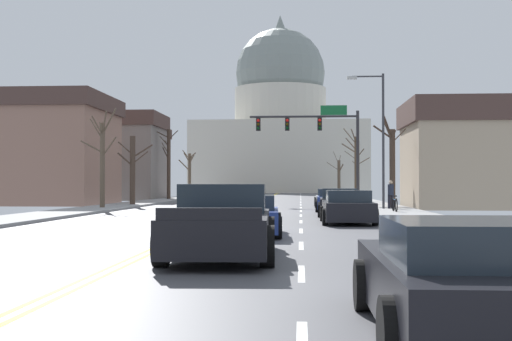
# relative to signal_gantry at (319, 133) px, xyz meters

# --- Properties ---
(ground) EXTENTS (20.00, 180.00, 0.20)m
(ground) POSITION_rel_signal_gantry_xyz_m (-4.82, -12.20, -5.22)
(ground) COLOR #4F4F54
(signal_gantry) EXTENTS (7.91, 0.41, 7.06)m
(signal_gantry) POSITION_rel_signal_gantry_xyz_m (0.00, 0.00, 0.00)
(signal_gantry) COLOR #28282D
(signal_gantry) RESTS_ON ground
(street_lamp_right) EXTENTS (2.11, 0.24, 7.70)m
(street_lamp_right) POSITION_rel_signal_gantry_xyz_m (3.11, -9.86, -0.54)
(street_lamp_right) COLOR #333338
(street_lamp_right) RESTS_ON ground
(capitol_building) EXTENTS (28.77, 21.31, 30.60)m
(capitol_building) POSITION_rel_signal_gantry_xyz_m (-4.82, 66.14, 6.03)
(capitol_building) COLOR beige
(capitol_building) RESTS_ON ground
(sedan_near_00) EXTENTS (2.11, 4.66, 1.21)m
(sedan_near_00) POSITION_rel_signal_gantry_xyz_m (0.63, -3.69, -4.68)
(sedan_near_00) COLOR #9EA3A8
(sedan_near_00) RESTS_ON ground
(sedan_near_01) EXTENTS (2.04, 4.74, 1.25)m
(sedan_near_01) POSITION_rel_signal_gantry_xyz_m (0.49, -10.34, -4.64)
(sedan_near_01) COLOR navy
(sedan_near_01) RESTS_ON ground
(sedan_near_02) EXTENTS (2.16, 4.45, 1.33)m
(sedan_near_02) POSITION_rel_signal_gantry_xyz_m (0.53, -15.98, -4.62)
(sedan_near_02) COLOR black
(sedan_near_02) RESTS_ON ground
(sedan_near_03) EXTENTS (2.09, 4.67, 1.31)m
(sedan_near_03) POSITION_rel_signal_gantry_xyz_m (0.52, -21.68, -4.62)
(sedan_near_03) COLOR black
(sedan_near_03) RESTS_ON ground
(sedan_near_04) EXTENTS (2.18, 4.38, 1.22)m
(sedan_near_04) POSITION_rel_signal_gantry_xyz_m (-2.94, -27.81, -4.66)
(sedan_near_04) COLOR navy
(sedan_near_04) RESTS_ON ground
(pickup_truck_near_05) EXTENTS (2.46, 5.44, 1.57)m
(pickup_truck_near_05) POSITION_rel_signal_gantry_xyz_m (-3.04, -33.79, -4.53)
(pickup_truck_near_05) COLOR black
(pickup_truck_near_05) RESTS_ON ground
(sedan_near_06) EXTENTS (2.03, 4.30, 1.23)m
(sedan_near_06) POSITION_rel_signal_gantry_xyz_m (0.36, -41.08, -4.65)
(sedan_near_06) COLOR black
(sedan_near_06) RESTS_ON ground
(sedan_oncoming_00) EXTENTS (2.06, 4.73, 1.17)m
(sedan_oncoming_00) POSITION_rel_signal_gantry_xyz_m (-6.39, 7.20, -4.69)
(sedan_oncoming_00) COLOR #1E7247
(sedan_oncoming_00) RESTS_ON ground
(sedan_oncoming_01) EXTENTS (2.03, 4.25, 1.20)m
(sedan_oncoming_01) POSITION_rel_signal_gantry_xyz_m (-6.65, 18.63, -4.67)
(sedan_oncoming_01) COLOR navy
(sedan_oncoming_01) RESTS_ON ground
(sedan_oncoming_02) EXTENTS (2.04, 4.38, 1.28)m
(sedan_oncoming_02) POSITION_rel_signal_gantry_xyz_m (-9.77, 29.01, -4.63)
(sedan_oncoming_02) COLOR silver
(sedan_oncoming_02) RESTS_ON ground
(sedan_oncoming_03) EXTENTS (2.20, 4.51, 1.24)m
(sedan_oncoming_03) POSITION_rel_signal_gantry_xyz_m (-9.82, 39.32, -4.65)
(sedan_oncoming_03) COLOR black
(sedan_oncoming_03) RESTS_ON ground
(flank_building_00) EXTENTS (13.92, 7.52, 8.09)m
(flank_building_00) POSITION_rel_signal_gantry_xyz_m (-21.24, 13.44, -1.15)
(flank_building_00) COLOR slate
(flank_building_00) RESTS_ON ground
(flank_building_01) EXTENTS (13.09, 9.72, 8.14)m
(flank_building_01) POSITION_rel_signal_gantry_xyz_m (-22.13, 0.30, -1.13)
(flank_building_01) COLOR #8C6656
(flank_building_01) RESTS_ON ground
(flank_building_02) EXTENTS (9.14, 10.13, 8.44)m
(flank_building_02) POSITION_rel_signal_gantry_xyz_m (-22.47, 31.55, -0.97)
(flank_building_02) COLOR #8C6656
(flank_building_02) RESTS_ON ground
(flank_building_03) EXTENTS (10.91, 7.68, 6.74)m
(flank_building_03) POSITION_rel_signal_gantry_xyz_m (10.75, -5.43, -1.82)
(flank_building_03) COLOR tan
(flank_building_03) RESTS_ON ground
(bare_tree_00) EXTENTS (2.15, 2.49, 5.37)m
(bare_tree_00) POSITION_rel_signal_gantry_xyz_m (3.41, 34.39, -2.83)
(bare_tree_00) COLOR brown
(bare_tree_00) RESTS_ON ground
(bare_tree_01) EXTENTS (2.77, 2.05, 6.52)m
(bare_tree_01) POSITION_rel_signal_gantry_xyz_m (-13.44, 12.17, -1.74)
(bare_tree_01) COLOR #423328
(bare_tree_01) RESTS_ON ground
(bare_tree_02) EXTENTS (1.73, 1.07, 5.73)m
(bare_tree_02) POSITION_rel_signal_gantry_xyz_m (4.01, 14.99, -2.15)
(bare_tree_02) COLOR brown
(bare_tree_02) RESTS_ON ground
(bare_tree_03) EXTENTS (2.49, 2.26, 5.85)m
(bare_tree_03) POSITION_rel_signal_gantry_xyz_m (-13.14, -9.20, -2.25)
(bare_tree_03) COLOR brown
(bare_tree_03) RESTS_ON ground
(bare_tree_04) EXTENTS (2.29, 2.80, 6.02)m
(bare_tree_04) POSITION_rel_signal_gantry_xyz_m (3.26, 6.83, -2.31)
(bare_tree_04) COLOR #4C3D2D
(bare_tree_04) RESTS_ON ground
(bare_tree_05) EXTENTS (1.94, 2.32, 5.00)m
(bare_tree_05) POSITION_rel_signal_gantry_xyz_m (-13.06, 21.44, -2.52)
(bare_tree_05) COLOR brown
(bare_tree_05) RESTS_ON ground
(bare_tree_06) EXTENTS (2.22, 2.38, 5.43)m
(bare_tree_06) POSITION_rel_signal_gantry_xyz_m (4.14, -7.79, -2.50)
(bare_tree_06) COLOR #423328
(bare_tree_06) RESTS_ON ground
(bare_tree_07) EXTENTS (2.43, 1.51, 4.66)m
(bare_tree_07) POSITION_rel_signal_gantry_xyz_m (-12.79, -3.41, -2.69)
(bare_tree_07) COLOR #423328
(bare_tree_07) RESTS_ON ground
(pedestrian_00) EXTENTS (0.35, 0.34, 1.60)m
(pedestrian_00) POSITION_rel_signal_gantry_xyz_m (3.80, -9.80, -4.22)
(pedestrian_00) COLOR black
(pedestrian_00) RESTS_ON ground
(bicycle_parked) EXTENTS (0.12, 1.77, 0.85)m
(bicycle_parked) POSITION_rel_signal_gantry_xyz_m (3.48, -13.67, -4.75)
(bicycle_parked) COLOR black
(bicycle_parked) RESTS_ON ground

